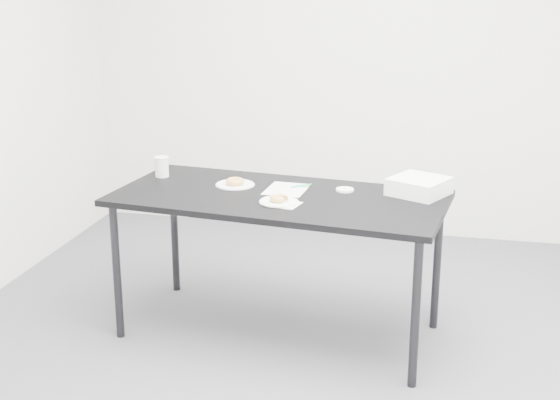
% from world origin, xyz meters
% --- Properties ---
extents(floor, '(4.00, 4.00, 0.00)m').
position_xyz_m(floor, '(0.00, 0.00, 0.00)').
color(floor, '#4D4D52').
rests_on(floor, ground).
extents(wall_back, '(4.00, 0.02, 2.70)m').
position_xyz_m(wall_back, '(0.00, 2.00, 1.35)').
color(wall_back, white).
rests_on(wall_back, floor).
extents(table, '(1.81, 1.00, 0.79)m').
position_xyz_m(table, '(-0.16, 0.16, 0.73)').
color(table, black).
rests_on(table, floor).
extents(scorecard, '(0.23, 0.28, 0.00)m').
position_xyz_m(scorecard, '(-0.15, 0.28, 0.79)').
color(scorecard, white).
rests_on(scorecard, table).
extents(logo_patch, '(0.05, 0.05, 0.00)m').
position_xyz_m(logo_patch, '(-0.06, 0.36, 0.79)').
color(logo_patch, green).
rests_on(logo_patch, scorecard).
extents(pen, '(0.10, 0.09, 0.01)m').
position_xyz_m(pen, '(-0.08, 0.35, 0.79)').
color(pen, '#0E929C').
rests_on(pen, scorecard).
extents(napkin, '(0.17, 0.17, 0.00)m').
position_xyz_m(napkin, '(-0.09, 0.01, 0.79)').
color(napkin, white).
rests_on(napkin, table).
extents(plate_near, '(0.20, 0.20, 0.01)m').
position_xyz_m(plate_near, '(-0.13, 0.03, 0.79)').
color(plate_near, white).
rests_on(plate_near, napkin).
extents(donut_near, '(0.12, 0.12, 0.03)m').
position_xyz_m(donut_near, '(-0.13, 0.03, 0.81)').
color(donut_near, gold).
rests_on(donut_near, plate_near).
extents(plate_far, '(0.21, 0.21, 0.01)m').
position_xyz_m(plate_far, '(-0.44, 0.30, 0.79)').
color(plate_far, white).
rests_on(plate_far, table).
extents(donut_far, '(0.12, 0.12, 0.03)m').
position_xyz_m(donut_far, '(-0.44, 0.30, 0.81)').
color(donut_far, gold).
rests_on(donut_far, plate_far).
extents(coffee_cup, '(0.08, 0.08, 0.12)m').
position_xyz_m(coffee_cup, '(-0.90, 0.39, 0.85)').
color(coffee_cup, silver).
rests_on(coffee_cup, table).
extents(cup_lid, '(0.10, 0.10, 0.01)m').
position_xyz_m(cup_lid, '(0.16, 0.32, 0.79)').
color(cup_lid, white).
rests_on(cup_lid, table).
extents(bakery_box, '(0.36, 0.36, 0.09)m').
position_xyz_m(bakery_box, '(0.55, 0.34, 0.83)').
color(bakery_box, white).
rests_on(bakery_box, table).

